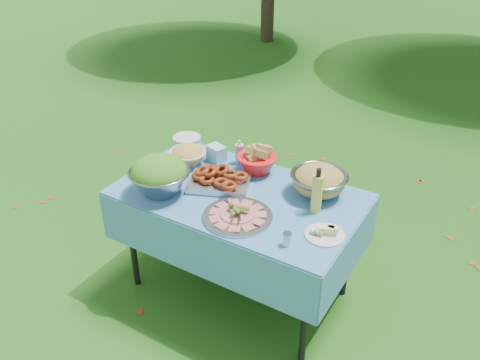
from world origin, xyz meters
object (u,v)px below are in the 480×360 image
bread_bowl (257,160)px  pasta_bowl_steel (319,180)px  oil_bottle (317,191)px  plate_stack (187,142)px  picnic_table (239,243)px  charcuterie_platter (238,211)px  salad_bowl (159,175)px

bread_bowl → pasta_bowl_steel: size_ratio=0.76×
pasta_bowl_steel → oil_bottle: bearing=-70.4°
plate_stack → oil_bottle: (1.10, -0.26, 0.09)m
picnic_table → bread_bowl: 0.55m
charcuterie_platter → bread_bowl: bearing=108.0°
oil_bottle → plate_stack: bearing=166.7°
oil_bottle → bread_bowl: bearing=156.0°
oil_bottle → picnic_table: bearing=-172.5°
plate_stack → charcuterie_platter: bearing=-35.9°
charcuterie_platter → plate_stack: bearing=144.1°
bread_bowl → pasta_bowl_steel: bearing=-5.2°
picnic_table → bread_bowl: bearing=97.3°
plate_stack → oil_bottle: size_ratio=0.71×
salad_bowl → charcuterie_platter: size_ratio=0.92×
plate_stack → oil_bottle: 1.13m
salad_bowl → oil_bottle: oil_bottle is taller
pasta_bowl_steel → charcuterie_platter: pasta_bowl_steel is taller
bread_bowl → charcuterie_platter: size_ratio=0.66×
charcuterie_platter → oil_bottle: 0.46m
salad_bowl → oil_bottle: size_ratio=1.32×
salad_bowl → charcuterie_platter: bearing=1.6°
bread_bowl → picnic_table: bearing=-82.7°
salad_bowl → pasta_bowl_steel: 0.95m
plate_stack → pasta_bowl_steel: bearing=-4.0°
salad_bowl → charcuterie_platter: (0.54, 0.02, -0.07)m
salad_bowl → plate_stack: salad_bowl is taller
picnic_table → oil_bottle: 0.71m
plate_stack → bread_bowl: (0.58, -0.03, 0.04)m
oil_bottle → charcuterie_platter: bearing=-140.5°
plate_stack → bread_bowl: 0.59m
oil_bottle → salad_bowl: bearing=-161.2°
bread_bowl → charcuterie_platter: 0.54m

